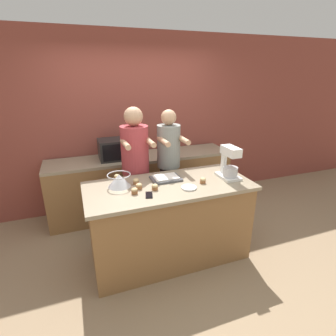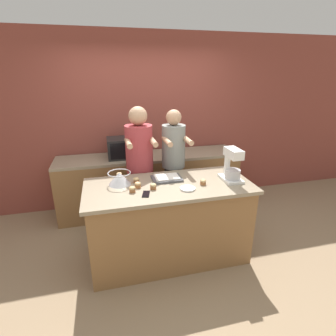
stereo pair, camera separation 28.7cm
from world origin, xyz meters
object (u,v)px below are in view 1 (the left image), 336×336
small_plate (189,188)px  cupcake_1 (136,181)px  cupcake_0 (117,177)px  baking_tray (166,178)px  cupcake_4 (203,180)px  cupcake_3 (139,186)px  cupcake_5 (155,187)px  person_left (136,171)px  cupcake_2 (135,191)px  stand_mixer (229,164)px  person_right (169,169)px  mixing_bowl (119,180)px  cell_phone (149,195)px  microwave_oven (116,149)px

small_plate → cupcake_1: bearing=148.8°
small_plate → cupcake_0: bearing=143.5°
baking_tray → cupcake_1: 0.35m
cupcake_4 → cupcake_3: bearing=172.4°
cupcake_0 → cupcake_5: (0.33, -0.41, 0.00)m
person_left → cupcake_2: bearing=-104.4°
small_plate → cupcake_5: cupcake_5 is taller
person_left → stand_mixer: bearing=-34.1°
person_right → stand_mixer: (0.51, -0.65, 0.22)m
cupcake_2 → cupcake_3: 0.12m
cupcake_1 → small_plate: bearing=-31.2°
cupcake_4 → small_plate: bearing=-159.4°
cupcake_1 → baking_tray: bearing=1.1°
mixing_bowl → cupcake_4: bearing=-14.7°
mixing_bowl → cell_phone: 0.41m
stand_mixer → small_plate: stand_mixer is taller
stand_mixer → cupcake_3: stand_mixer is taller
cupcake_4 → person_left: bearing=130.9°
cupcake_1 → microwave_oven: bearing=92.1°
baking_tray → cupcake_3: bearing=-158.3°
baking_tray → cupcake_1: cupcake_1 is taller
small_plate → cupcake_2: 0.58m
microwave_oven → cupcake_0: 0.90m
cupcake_4 → cupcake_2: bearing=-179.7°
stand_mixer → cell_phone: (-1.01, -0.14, -0.16)m
cupcake_1 → cupcake_2: same height
cupcake_4 → cupcake_0: bearing=154.2°
person_left → cupcake_4: person_left is taller
baking_tray → cupcake_3: (-0.35, -0.14, 0.02)m
microwave_oven → cupcake_3: (0.04, -1.22, -0.08)m
person_right → mixing_bowl: (-0.74, -0.46, 0.13)m
person_left → cupcake_1: 0.48m
person_left → cupcake_0: size_ratio=25.81×
mixing_bowl → cell_phone: mixing_bowl is taller
mixing_bowl → person_left: bearing=57.6°
baking_tray → small_plate: baking_tray is taller
baking_tray → cupcake_0: 0.56m
person_right → cupcake_5: bearing=-120.9°
cupcake_1 → stand_mixer: bearing=-9.8°
microwave_oven → mixing_bowl: bearing=-97.6°
mixing_bowl → cupcake_2: (0.11, -0.24, -0.04)m
stand_mixer → microwave_oven: size_ratio=0.79×
person_left → cupcake_5: 0.68m
cupcake_1 → cupcake_2: bearing=-107.2°
person_right → cupcake_0: bearing=-160.1°
cupcake_1 → cupcake_2: (-0.07, -0.23, 0.00)m
microwave_oven → cupcake_5: bearing=-81.6°
person_right → cell_phone: person_right is taller
microwave_oven → cupcake_4: 1.51m
cupcake_3 → cell_phone: bearing=-73.3°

